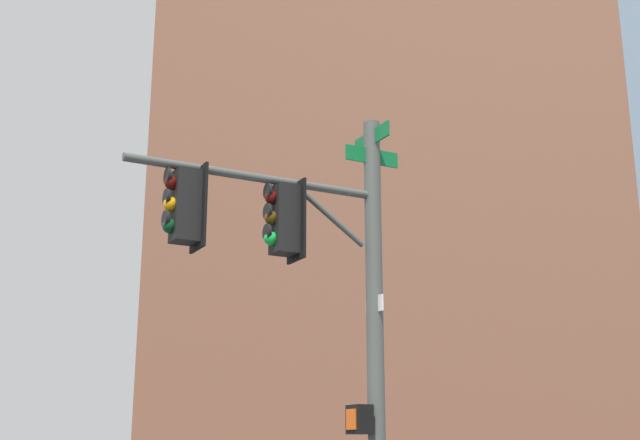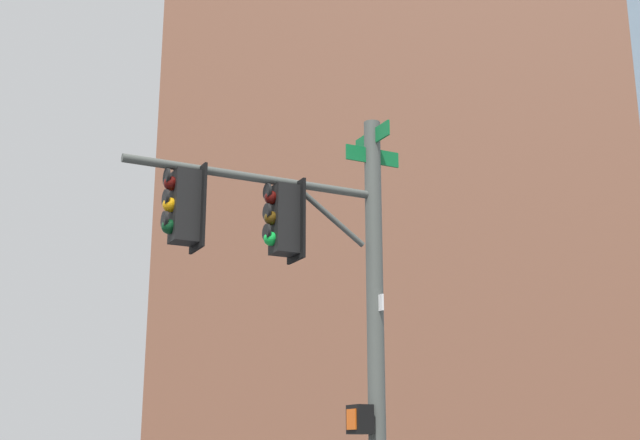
{
  "view_description": "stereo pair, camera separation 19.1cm",
  "coord_description": "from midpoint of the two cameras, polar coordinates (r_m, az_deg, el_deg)",
  "views": [
    {
      "loc": [
        11.75,
        2.85,
        2.35
      ],
      "look_at": [
        0.53,
        -0.93,
        5.6
      ],
      "focal_mm": 47.55,
      "sensor_mm": 36.0,
      "label": 1
    },
    {
      "loc": [
        11.68,
        3.03,
        2.35
      ],
      "look_at": [
        0.53,
        -0.93,
        5.6
      ],
      "focal_mm": 47.55,
      "sensor_mm": 36.0,
      "label": 2
    }
  ],
  "objects": [
    {
      "name": "signal_pole_assembly",
      "position": [
        12.01,
        -0.69,
        -4.92
      ],
      "size": [
        3.15,
        3.05,
        7.28
      ],
      "rotation": [
        0.0,
        0.0,
        5.52
      ],
      "color": "#4C514C",
      "rests_on": "ground_plane"
    },
    {
      "name": "building_brick_midblock",
      "position": [
        54.82,
        7.42,
        4.82
      ],
      "size": [
        21.62,
        14.54,
        42.25
      ],
      "primitive_type": "cube",
      "color": "brown",
      "rests_on": "ground_plane"
    }
  ]
}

